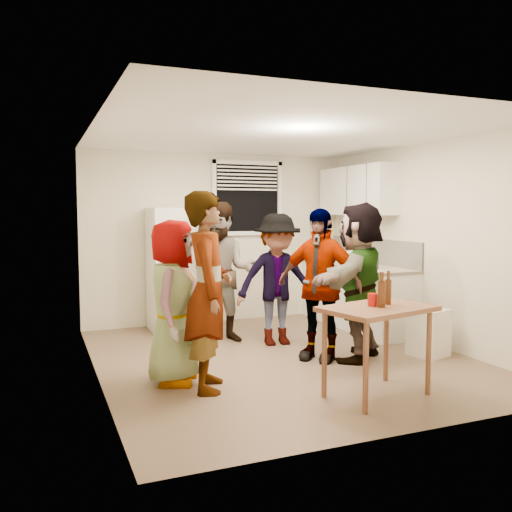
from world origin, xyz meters
name	(u,v)px	position (x,y,z in m)	size (l,w,h in m)	color
room	(281,358)	(0.00, 0.00, 0.00)	(4.00, 4.50, 2.50)	beige
window	(248,198)	(0.45, 2.21, 1.85)	(1.12, 0.10, 1.06)	white
refrigerator	(176,269)	(-0.75, 1.88, 0.85)	(0.70, 0.70, 1.70)	white
counter_lower	(355,296)	(1.70, 1.15, 0.43)	(0.60, 2.20, 0.86)	white
countertop	(356,265)	(1.70, 1.15, 0.88)	(0.64, 2.22, 0.04)	beige
backsplash	(373,251)	(1.99, 1.15, 1.08)	(0.03, 2.20, 0.36)	#A19E94
upper_cabinets	(357,191)	(1.83, 1.35, 1.95)	(0.34, 1.60, 0.70)	white
kettle	(348,263)	(1.65, 1.27, 0.90)	(0.24, 0.20, 0.20)	silver
paper_towel	(351,263)	(1.68, 1.24, 0.90)	(0.12, 0.12, 0.26)	white
wine_bottle	(328,259)	(1.75, 2.02, 0.90)	(0.08, 0.08, 0.32)	black
beer_bottle_counter	(369,268)	(1.60, 0.66, 0.90)	(0.05, 0.05, 0.20)	#47230C
blue_cup	(375,269)	(1.60, 0.53, 0.90)	(0.09, 0.09, 0.12)	#1837AD
picture_frame	(345,255)	(1.92, 1.82, 0.98)	(0.02, 0.19, 0.16)	#F2CE50
trash_bin	(428,334)	(1.61, -0.54, 0.25)	(0.37, 0.37, 0.54)	white
serving_table	(376,396)	(0.26, -1.46, 0.00)	(0.96, 0.64, 0.81)	brown
beer_bottle_table	(388,304)	(0.41, -1.40, 0.81)	(0.06, 0.06, 0.23)	#47230C
red_cup	(372,306)	(0.23, -1.42, 0.81)	(0.08, 0.08, 0.11)	#AF110B
guest_grey	(174,382)	(-1.33, -0.39, 0.00)	(0.77, 1.58, 0.50)	gray
guest_stripe	(209,389)	(-1.07, -0.70, 0.00)	(0.67, 1.84, 0.44)	#141933
guest_back_left	(223,341)	(-0.36, 1.01, 0.00)	(0.86, 1.77, 0.67)	brown
guest_back_right	(277,344)	(0.22, 0.61, 0.00)	(1.05, 1.63, 0.60)	#3C3C41
guest_black	(318,359)	(0.37, -0.19, 0.00)	(0.99, 1.69, 0.41)	black
guest_orange	(358,359)	(0.79, -0.35, 0.00)	(1.63, 1.76, 0.52)	#D16747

